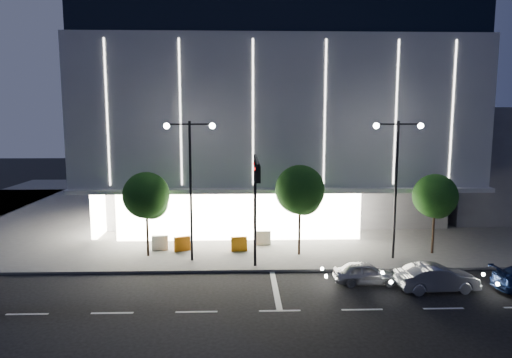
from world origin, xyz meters
The scene contains 16 objects.
ground centered at (0.00, 0.00, 0.00)m, with size 160.00×160.00×0.00m, color black.
sidewalk_museum centered at (5.00, 24.00, 0.07)m, with size 70.00×40.00×0.15m, color #474747.
museum centered at (2.98, 22.31, 9.27)m, with size 30.00×25.80×18.00m.
annex_building centered at (26.00, 24.00, 5.00)m, with size 16.00×20.00×10.00m, color #4C4C51.
traffic_mast centered at (1.00, 3.34, 5.03)m, with size 0.33×5.89×7.07m.
street_lamp_west centered at (-3.00, 6.00, 5.96)m, with size 3.16×0.36×9.00m.
street_lamp_east centered at (10.00, 6.00, 5.96)m, with size 3.16×0.36×9.00m.
tree_left centered at (-5.97, 7.02, 4.03)m, with size 3.02×3.02×5.72m.
tree_mid centered at (4.03, 7.02, 4.33)m, with size 3.25×3.25×6.15m.
tree_right centered at (13.03, 7.02, 3.88)m, with size 2.91×2.91×5.51m.
car_lead centered at (7.11, 1.96, 0.61)m, with size 1.45×3.59×1.22m, color #9C9DA3.
car_second centered at (10.63, 0.81, 0.71)m, with size 1.50×4.31×1.42m, color #A7A9AF.
barrier_a centered at (-3.89, 8.04, 0.65)m, with size 1.10×0.25×1.00m, color orange.
barrier_b centered at (-5.44, 8.35, 0.65)m, with size 1.10×0.25×1.00m, color white.
barrier_c centered at (0.00, 7.87, 0.65)m, with size 1.10×0.25×1.00m, color orange.
barrier_d centered at (1.70, 9.39, 0.65)m, with size 1.10×0.25×1.00m, color silver.
Camera 1 is at (0.18, -22.32, 9.31)m, focal length 32.00 mm.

